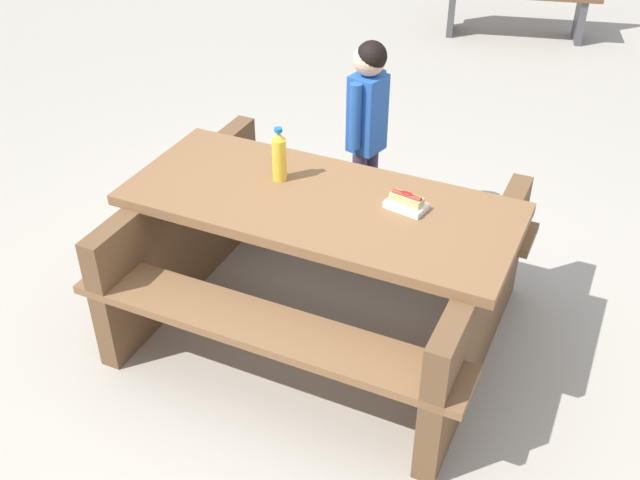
{
  "coord_description": "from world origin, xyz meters",
  "views": [
    {
      "loc": [
        1.14,
        -2.68,
        2.55
      ],
      "look_at": [
        0.0,
        0.0,
        0.52
      ],
      "focal_mm": 42.34,
      "sensor_mm": 36.0,
      "label": 1
    }
  ],
  "objects_px": {
    "hotdog_tray": "(406,202)",
    "picnic_table": "(320,254)",
    "soda_bottle": "(279,156)",
    "child_in_coat": "(368,114)"
  },
  "relations": [
    {
      "from": "picnic_table",
      "to": "soda_bottle",
      "type": "distance_m",
      "value": 0.5
    },
    {
      "from": "soda_bottle",
      "to": "child_in_coat",
      "type": "height_order",
      "value": "child_in_coat"
    },
    {
      "from": "picnic_table",
      "to": "hotdog_tray",
      "type": "xyz_separation_m",
      "value": [
        0.38,
        0.08,
        0.34
      ]
    },
    {
      "from": "hotdog_tray",
      "to": "picnic_table",
      "type": "bearing_deg",
      "value": -168.22
    },
    {
      "from": "picnic_table",
      "to": "child_in_coat",
      "type": "height_order",
      "value": "child_in_coat"
    },
    {
      "from": "soda_bottle",
      "to": "picnic_table",
      "type": "bearing_deg",
      "value": -20.73
    },
    {
      "from": "picnic_table",
      "to": "soda_bottle",
      "type": "relative_size",
      "value": 6.89
    },
    {
      "from": "picnic_table",
      "to": "child_in_coat",
      "type": "bearing_deg",
      "value": 96.82
    },
    {
      "from": "soda_bottle",
      "to": "child_in_coat",
      "type": "distance_m",
      "value": 0.86
    },
    {
      "from": "picnic_table",
      "to": "child_in_coat",
      "type": "distance_m",
      "value": 0.99
    }
  ]
}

